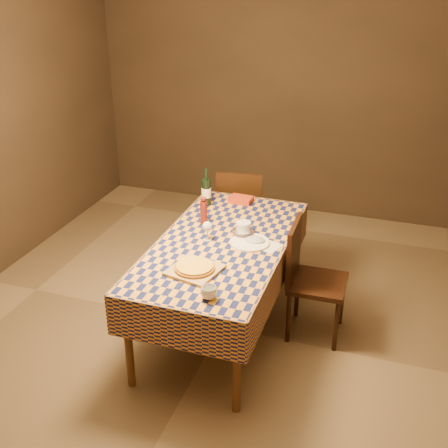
{
  "coord_description": "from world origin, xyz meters",
  "views": [
    {
      "loc": [
        1.19,
        -3.51,
        2.7
      ],
      "look_at": [
        0.0,
        0.05,
        0.9
      ],
      "focal_mm": 45.0,
      "sensor_mm": 36.0,
      "label": 1
    }
  ],
  "objects_px": {
    "wine_bottle": "(206,192)",
    "chair_right": "(307,273)",
    "bowl": "(242,233)",
    "white_plate": "(250,242)",
    "chair_far": "(240,210)",
    "pizza": "(195,267)",
    "dining_table": "(222,251)",
    "cutting_board": "(195,270)"
  },
  "relations": [
    {
      "from": "bowl",
      "to": "chair_far",
      "type": "distance_m",
      "value": 1.07
    },
    {
      "from": "wine_bottle",
      "to": "white_plate",
      "type": "distance_m",
      "value": 0.8
    },
    {
      "from": "wine_bottle",
      "to": "chair_right",
      "type": "bearing_deg",
      "value": -24.53
    },
    {
      "from": "cutting_board",
      "to": "white_plate",
      "type": "distance_m",
      "value": 0.56
    },
    {
      "from": "cutting_board",
      "to": "bowl",
      "type": "distance_m",
      "value": 0.63
    },
    {
      "from": "white_plate",
      "to": "cutting_board",
      "type": "bearing_deg",
      "value": -115.3
    },
    {
      "from": "dining_table",
      "to": "pizza",
      "type": "xyz_separation_m",
      "value": [
        -0.04,
        -0.46,
        0.11
      ]
    },
    {
      "from": "dining_table",
      "to": "white_plate",
      "type": "distance_m",
      "value": 0.22
    },
    {
      "from": "dining_table",
      "to": "cutting_board",
      "type": "distance_m",
      "value": 0.47
    },
    {
      "from": "cutting_board",
      "to": "chair_far",
      "type": "bearing_deg",
      "value": 95.88
    },
    {
      "from": "wine_bottle",
      "to": "chair_right",
      "type": "xyz_separation_m",
      "value": [
        0.98,
        -0.45,
        -0.37
      ]
    },
    {
      "from": "cutting_board",
      "to": "wine_bottle",
      "type": "xyz_separation_m",
      "value": [
        -0.31,
        1.08,
        0.11
      ]
    },
    {
      "from": "bowl",
      "to": "wine_bottle",
      "type": "distance_m",
      "value": 0.66
    },
    {
      "from": "chair_far",
      "to": "chair_right",
      "type": "distance_m",
      "value": 1.27
    },
    {
      "from": "wine_bottle",
      "to": "chair_far",
      "type": "relative_size",
      "value": 0.35
    },
    {
      "from": "chair_far",
      "to": "cutting_board",
      "type": "bearing_deg",
      "value": -84.12
    },
    {
      "from": "bowl",
      "to": "dining_table",
      "type": "bearing_deg",
      "value": -125.73
    },
    {
      "from": "bowl",
      "to": "wine_bottle",
      "type": "bearing_deg",
      "value": 134.83
    },
    {
      "from": "wine_bottle",
      "to": "bowl",
      "type": "bearing_deg",
      "value": -45.17
    },
    {
      "from": "white_plate",
      "to": "chair_far",
      "type": "xyz_separation_m",
      "value": [
        -0.4,
        1.09,
        -0.26
      ]
    },
    {
      "from": "dining_table",
      "to": "chair_right",
      "type": "xyz_separation_m",
      "value": [
        0.63,
        0.18,
        -0.17
      ]
    },
    {
      "from": "chair_far",
      "to": "wine_bottle",
      "type": "bearing_deg",
      "value": -105.77
    },
    {
      "from": "cutting_board",
      "to": "white_plate",
      "type": "bearing_deg",
      "value": 64.7
    },
    {
      "from": "pizza",
      "to": "chair_right",
      "type": "bearing_deg",
      "value": 43.56
    },
    {
      "from": "cutting_board",
      "to": "pizza",
      "type": "bearing_deg",
      "value": 0.0
    },
    {
      "from": "bowl",
      "to": "cutting_board",
      "type": "bearing_deg",
      "value": -103.85
    },
    {
      "from": "bowl",
      "to": "white_plate",
      "type": "distance_m",
      "value": 0.14
    },
    {
      "from": "cutting_board",
      "to": "chair_right",
      "type": "relative_size",
      "value": 0.34
    },
    {
      "from": "dining_table",
      "to": "chair_far",
      "type": "xyz_separation_m",
      "value": [
        -0.2,
        1.14,
        -0.17
      ]
    },
    {
      "from": "chair_right",
      "to": "bowl",
      "type": "bearing_deg",
      "value": -177.84
    },
    {
      "from": "cutting_board",
      "to": "bowl",
      "type": "xyz_separation_m",
      "value": [
        0.15,
        0.61,
        0.01
      ]
    },
    {
      "from": "chair_far",
      "to": "bowl",
      "type": "bearing_deg",
      "value": -72.21
    },
    {
      "from": "pizza",
      "to": "white_plate",
      "type": "xyz_separation_m",
      "value": [
        0.24,
        0.51,
        -0.02
      ]
    },
    {
      "from": "wine_bottle",
      "to": "dining_table",
      "type": "bearing_deg",
      "value": -60.58
    },
    {
      "from": "pizza",
      "to": "bowl",
      "type": "height_order",
      "value": "bowl"
    },
    {
      "from": "dining_table",
      "to": "pizza",
      "type": "distance_m",
      "value": 0.47
    },
    {
      "from": "dining_table",
      "to": "white_plate",
      "type": "xyz_separation_m",
      "value": [
        0.2,
        0.05,
        0.08
      ]
    },
    {
      "from": "pizza",
      "to": "wine_bottle",
      "type": "bearing_deg",
      "value": 106.1
    },
    {
      "from": "wine_bottle",
      "to": "white_plate",
      "type": "bearing_deg",
      "value": -45.97
    },
    {
      "from": "pizza",
      "to": "chair_far",
      "type": "height_order",
      "value": "chair_far"
    },
    {
      "from": "pizza",
      "to": "wine_bottle",
      "type": "xyz_separation_m",
      "value": [
        -0.31,
        1.08,
        0.09
      ]
    },
    {
      "from": "pizza",
      "to": "wine_bottle",
      "type": "height_order",
      "value": "wine_bottle"
    }
  ]
}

